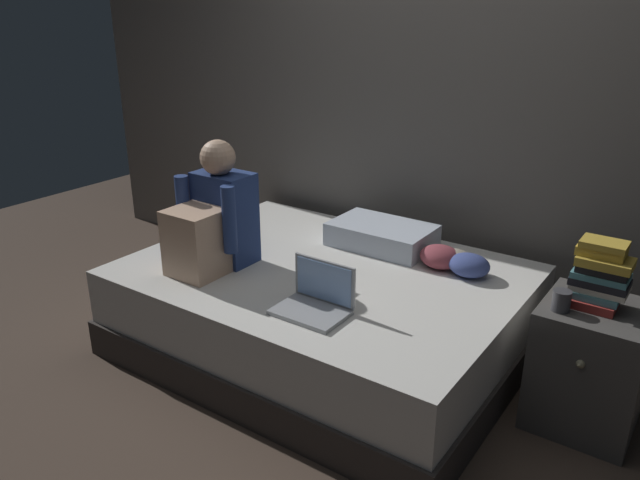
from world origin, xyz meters
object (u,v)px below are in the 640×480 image
Objects in this scene: person_sitting at (213,220)px; clothes_pile at (454,260)px; laptop at (316,300)px; nightstand at (589,366)px; pillow at (382,235)px; book_stack at (600,276)px; mug at (561,301)px; bed at (323,310)px.

person_sitting is 1.73× the size of clothes_pile.
laptop reaches higher than clothes_pile.
pillow is (-1.21, 0.28, 0.26)m from nightstand.
laptop is 1.08× the size of book_stack.
pillow is 1.16m from mug.
mug is at bearing -27.63° from clothes_pile.
book_stack reaches higher than laptop.
clothes_pile is (0.56, 0.36, 0.30)m from bed.
mug is 0.24× the size of clothes_pile.
person_sitting is at bearing -168.76° from mug.
mug is 0.69m from clothes_pile.
person_sitting reaches higher than bed.
bed is 6.78× the size of book_stack.
bed is at bearing -172.46° from book_stack.
pillow reaches higher than bed.
laptop is at bearing -80.20° from pillow.
laptop is at bearing -152.02° from nightstand.
clothes_pile is at bearing 164.88° from book_stack.
person_sitting is 1.25m from clothes_pile.
person_sitting is (-0.49, -0.28, 0.49)m from bed.
person_sitting is 1.83m from book_stack.
pillow reaches higher than nightstand.
person_sitting reaches higher than laptop.
pillow is at bearing 169.69° from clothes_pile.
book_stack is (1.77, 0.45, -0.02)m from person_sitting.
bed is 3.49× the size of nightstand.
book_stack reaches higher than bed.
laptop is 3.56× the size of mug.
book_stack is 3.28× the size of mug.
pillow is at bearing 166.76° from book_stack.
laptop is at bearing -9.10° from person_sitting.
mug is at bearing -131.79° from book_stack.
laptop is at bearing -59.56° from bed.
bed is at bearing -101.12° from pillow.
clothes_pile is (0.47, -0.09, -0.01)m from pillow.
person_sitting is at bearing -165.62° from book_stack.
pillow is (0.09, 0.45, 0.31)m from bed.
clothes_pile is (-0.72, 0.19, -0.18)m from book_stack.
bed is at bearing 120.44° from laptop.
bed is 6.25× the size of laptop.
mug reaches higher than nightstand.
nightstand is 0.38m from mug.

